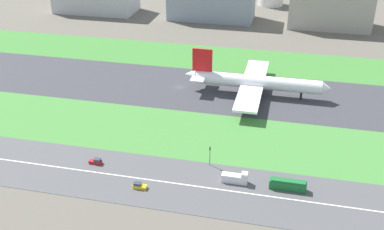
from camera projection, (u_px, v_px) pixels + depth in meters
The scene contains 13 objects.
ground_plane at pixel (180, 87), 217.81m from camera, with size 800.00×800.00×0.00m, color #5B564C.
runway at pixel (180, 87), 217.78m from camera, with size 280.00×46.00×0.10m, color #38383D.
grass_median_north at pixel (199, 57), 253.08m from camera, with size 280.00×36.00×0.10m, color #3D7A33.
grass_median_south at pixel (154, 130), 182.48m from camera, with size 280.00×36.00×0.10m, color #427F38.
highway at pixel (126, 176), 154.93m from camera, with size 280.00×28.00×0.10m, color #4C4C4F.
highway_centerline at pixel (126, 176), 154.90m from camera, with size 266.00×0.50×0.01m, color silver.
airliner at pixel (253, 82), 208.16m from camera, with size 65.00×56.00×19.70m.
car_2 at pixel (139, 186), 148.92m from camera, with size 4.40×1.80×2.00m.
bus_0 at pixel (288, 185), 147.95m from camera, with size 11.60×2.50×3.50m.
truck_0 at pixel (235, 178), 151.34m from camera, with size 8.40×2.50×4.00m.
car_0 at pixel (96, 161), 161.32m from camera, with size 4.40×1.80×2.00m.
traffic_light at pixel (210, 155), 158.99m from camera, with size 0.36×0.50×7.20m.
office_tower at pixel (331, 1), 294.58m from camera, with size 50.82×27.51×32.26m, color #9E998E.
Camera 1 is at (50.13, -192.12, 90.62)m, focal length 43.75 mm.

